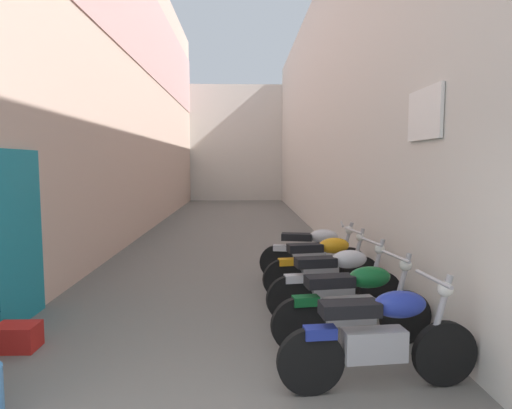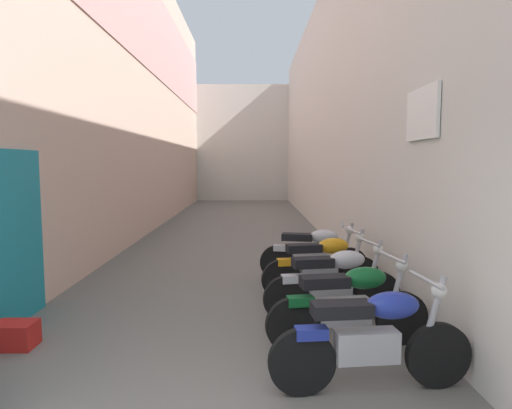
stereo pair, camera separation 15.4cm
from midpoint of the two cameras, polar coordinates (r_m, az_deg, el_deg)
The scene contains 10 objects.
ground_plane at distance 11.17m, azimuth -3.89°, elevation -5.06°, with size 37.75×37.75×0.00m, color #66635E.
building_left at distance 13.50m, azimuth -15.56°, elevation 14.71°, with size 0.45×21.75×8.42m.
building_right at distance 13.26m, azimuth 8.31°, elevation 11.79°, with size 0.45×21.75×7.03m.
building_far_end at distance 24.89m, azimuth -2.77°, elevation 7.93°, with size 7.99×2.00×6.26m, color beige.
motorcycle_nearest at distance 4.17m, azimuth 14.93°, elevation -16.25°, with size 1.85×0.58×1.04m.
motorcycle_second at distance 4.99m, azimuth 11.86°, elevation -12.50°, with size 1.84×0.58×1.04m.
motorcycle_third at distance 5.84m, azimuth 9.73°, elevation -9.81°, with size 1.84×0.58×1.04m.
motorcycle_fourth at distance 6.74m, azimuth 8.11°, elevation -7.72°, with size 1.84×0.58×1.04m.
motorcycle_fifth at distance 7.61m, azimuth 6.94°, elevation -6.20°, with size 1.83×0.58×1.04m.
plastic_crate at distance 5.64m, azimuth -29.48°, elevation -14.85°, with size 0.44×0.32×0.28m, color red.
Camera 1 is at (0.33, -2.10, 2.02)m, focal length 30.59 mm.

